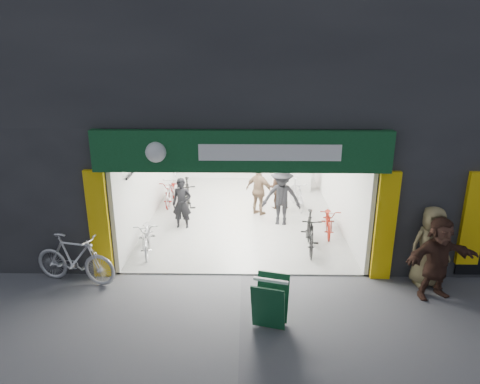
{
  "coord_description": "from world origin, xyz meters",
  "views": [
    {
      "loc": [
        0.13,
        -9.03,
        5.08
      ],
      "look_at": [
        -0.06,
        1.5,
        1.59
      ],
      "focal_mm": 32.0,
      "sensor_mm": 36.0,
      "label": 1
    }
  ],
  "objects_px": {
    "bike_left_front": "(147,235)",
    "sandwich_board": "(270,301)",
    "parked_bike": "(75,259)",
    "bike_right_front": "(310,232)",
    "pedestrian_near": "(430,246)"
  },
  "relations": [
    {
      "from": "bike_right_front",
      "to": "pedestrian_near",
      "type": "relative_size",
      "value": 0.93
    },
    {
      "from": "bike_left_front",
      "to": "bike_right_front",
      "type": "distance_m",
      "value": 4.3
    },
    {
      "from": "bike_right_front",
      "to": "bike_left_front",
      "type": "bearing_deg",
      "value": -174.13
    },
    {
      "from": "bike_right_front",
      "to": "pedestrian_near",
      "type": "xyz_separation_m",
      "value": [
        2.41,
        -1.7,
        0.42
      ]
    },
    {
      "from": "bike_left_front",
      "to": "parked_bike",
      "type": "distance_m",
      "value": 2.07
    },
    {
      "from": "bike_left_front",
      "to": "sandwich_board",
      "type": "height_order",
      "value": "sandwich_board"
    },
    {
      "from": "bike_left_front",
      "to": "bike_right_front",
      "type": "xyz_separation_m",
      "value": [
        4.3,
        0.14,
        0.06
      ]
    },
    {
      "from": "bike_right_front",
      "to": "parked_bike",
      "type": "xyz_separation_m",
      "value": [
        -5.58,
        -1.77,
        0.08
      ]
    },
    {
      "from": "parked_bike",
      "to": "sandwich_board",
      "type": "relative_size",
      "value": 2.03
    },
    {
      "from": "bike_left_front",
      "to": "pedestrian_near",
      "type": "height_order",
      "value": "pedestrian_near"
    },
    {
      "from": "sandwich_board",
      "to": "parked_bike",
      "type": "bearing_deg",
      "value": 175.39
    },
    {
      "from": "bike_right_front",
      "to": "parked_bike",
      "type": "height_order",
      "value": "parked_bike"
    },
    {
      "from": "bike_right_front",
      "to": "pedestrian_near",
      "type": "distance_m",
      "value": 2.98
    },
    {
      "from": "parked_bike",
      "to": "sandwich_board",
      "type": "distance_m",
      "value": 4.63
    },
    {
      "from": "pedestrian_near",
      "to": "sandwich_board",
      "type": "bearing_deg",
      "value": -162.27
    }
  ]
}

